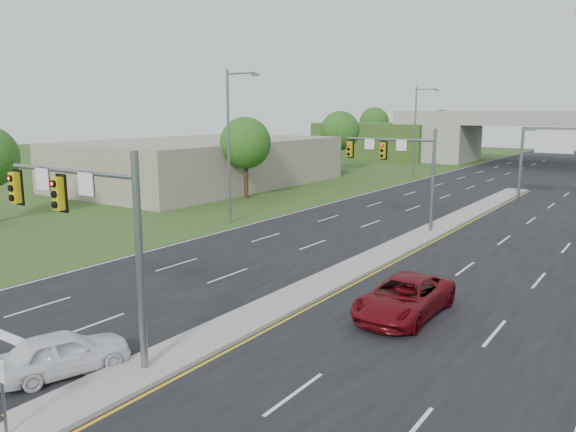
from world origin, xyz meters
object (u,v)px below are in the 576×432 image
(signal_mast_near, at_px, (89,219))
(keep_right_sign, at_px, (1,384))
(car_white, at_px, (63,352))
(overpass, at_px, (568,143))
(signal_mast_far, at_px, (401,162))
(car_far_a, at_px, (404,297))

(signal_mast_near, bearing_deg, keep_right_sign, -63.06)
(car_white, bearing_deg, overpass, -73.28)
(keep_right_sign, distance_m, car_white, 3.72)
(signal_mast_near, bearing_deg, overpass, 88.38)
(signal_mast_far, relative_size, overpass, 0.09)
(keep_right_sign, distance_m, car_far_a, 14.63)
(keep_right_sign, distance_m, overpass, 84.55)
(signal_mast_near, xyz_separation_m, overpass, (2.26, 80.07, -1.17))
(signal_mast_near, height_order, signal_mast_far, same)
(signal_mast_far, bearing_deg, overpass, 87.65)
(keep_right_sign, bearing_deg, overpass, 90.00)
(signal_mast_far, distance_m, keep_right_sign, 29.71)
(signal_mast_far, height_order, car_far_a, signal_mast_far)
(signal_mast_far, relative_size, car_white, 1.73)
(car_white, height_order, car_far_a, car_far_a)
(overpass, height_order, car_white, overpass)
(signal_mast_near, distance_m, signal_mast_far, 25.00)
(signal_mast_near, bearing_deg, car_white, -80.04)
(signal_mast_far, relative_size, car_far_a, 1.25)
(car_white, xyz_separation_m, car_far_a, (6.79, 10.79, 0.09))
(signal_mast_far, xyz_separation_m, car_far_a, (7.04, -15.64, -3.93))
(overpass, bearing_deg, signal_mast_near, -91.62)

